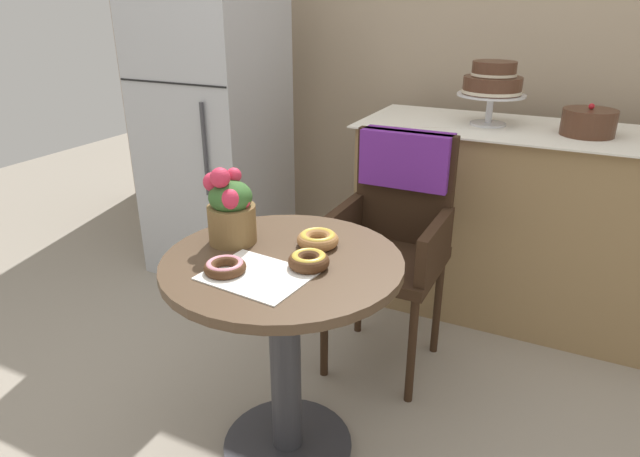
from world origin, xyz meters
name	(u,v)px	position (x,y,z in m)	size (l,w,h in m)	color
ground_plane	(288,446)	(0.00, 0.00, 0.00)	(8.00, 8.00, 0.00)	gray
back_wall	(453,15)	(0.00, 1.85, 1.35)	(4.80, 0.10, 2.70)	tan
cafe_table	(284,320)	(0.00, 0.00, 0.51)	(0.72, 0.72, 0.72)	#4C3826
wicker_chair	(396,214)	(0.12, 0.69, 0.64)	(0.42, 0.45, 0.95)	#332114
paper_napkin	(257,275)	(-0.01, -0.13, 0.72)	(0.28, 0.22, 0.00)	white
donut_front	(309,260)	(0.10, -0.02, 0.74)	(0.12, 0.12, 0.04)	#4C2D19
donut_mid	(225,267)	(-0.10, -0.15, 0.74)	(0.12, 0.12, 0.03)	#4C2D19
donut_side	(318,239)	(0.05, 0.13, 0.74)	(0.13, 0.13, 0.04)	#AD7542
flower_vase	(231,208)	(-0.20, 0.04, 0.83)	(0.16, 0.15, 0.25)	brown
display_counter	(524,224)	(0.55, 1.30, 0.45)	(1.56, 0.62, 0.90)	#93754C
tiered_cake_stand	(493,83)	(0.33, 1.30, 1.08)	(0.30, 0.30, 0.28)	silver
round_layer_cake	(589,122)	(0.74, 1.27, 0.95)	(0.22, 0.22, 0.13)	#4C2D1E
refrigerator	(213,117)	(-1.05, 1.10, 0.85)	(0.64, 0.63, 1.70)	#B7BABF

